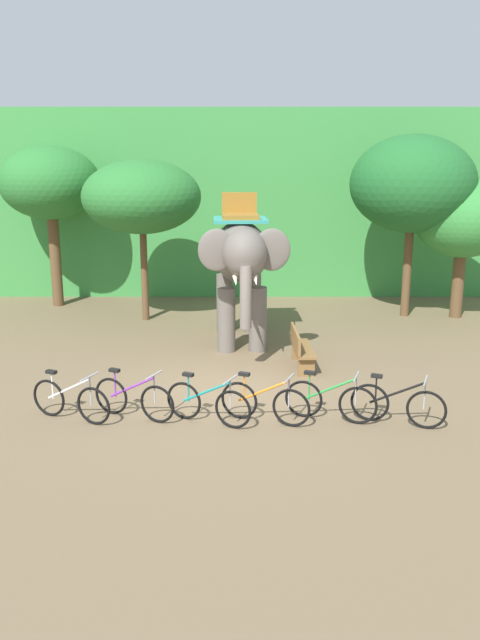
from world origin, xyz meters
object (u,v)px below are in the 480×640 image
tree_center_left (144,197)px  wooden_bench (302,348)px  bike_purple (136,398)px  bike_white (73,400)px  bike_teal (210,403)px  bike_black (400,405)px  elephant (243,259)px  tree_left (53,184)px  tree_center_right (466,219)px  tree_center (415,184)px  bike_orange (267,402)px  bike_green (332,401)px

tree_center_left → wooden_bench: bearing=-47.2°
bike_purple → wooden_bench: size_ratio=1.04×
bike_white → bike_teal: (2.51, -0.15, 0.00)m
bike_purple → tree_center_left: bearing=96.3°
tree_center_left → bike_black: bearing=-54.0°
elephant → wooden_bench: bearing=-54.5°
bike_white → bike_black: (5.92, -0.21, 0.00)m
tree_center_left → elephant: (2.79, -2.58, -1.35)m
wooden_bench → tree_center_left: bearing=132.8°
tree_left → bike_purple: size_ratio=3.16×
tree_center_right → bike_black: size_ratio=2.52×
tree_center_left → bike_black: size_ratio=2.85×
bike_white → elephant: bearing=57.6°
tree_center_right → wooden_bench: size_ratio=2.69×
wooden_bench → bike_teal: bearing=-121.5°
tree_center → bike_orange: size_ratio=3.29×
tree_left → bike_orange: size_ratio=3.10×
bike_purple → bike_black: same height
tree_center_left → bike_black: (5.59, -7.69, -3.17)m
bike_green → bike_white: bearing=179.8°
tree_left → tree_center_left: size_ratio=1.08×
tree_center_left → bike_purple: size_ratio=2.92×
tree_left → bike_orange: tree_left is taller
bike_white → wooden_bench: 5.39m
tree_center → bike_black: size_ratio=3.28×
bike_teal → tree_center_left: bearing=106.0°
elephant → tree_center: bearing=32.0°
tree_center_right → bike_teal: 10.90m
tree_center_right → bike_green: bearing=-121.5°
tree_center_left → tree_center_right: size_ratio=1.13×
tree_center → bike_orange: bearing=-119.2°
tree_center_left → tree_center: tree_center is taller
tree_center_left → tree_center_right: tree_center_left is taller
bike_orange → tree_center_left: bearing=112.9°
tree_center → bike_black: (-2.13, -8.19, -3.50)m
bike_white → bike_orange: size_ratio=0.99×
bike_orange → bike_teal: bearing=-177.5°
bike_purple → bike_teal: bearing=-10.1°
tree_left → wooden_bench: (7.21, -6.33, -3.35)m
tree_center → wooden_bench: bearing=-125.9°
tree_center → elephant: size_ratio=1.27×
bike_black → tree_center_left: bearing=126.0°
bike_purple → bike_green: size_ratio=0.96×
tree_center_right → bike_teal: tree_center_right is taller
tree_center_left → bike_white: (-0.33, -7.48, -3.17)m
tree_center_left → bike_orange: (3.21, -7.59, -3.17)m
bike_purple → bike_green: same height
tree_center_left → bike_green: tree_center_left is taller
tree_center → bike_green: bearing=-112.5°
tree_center → bike_orange: 9.90m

